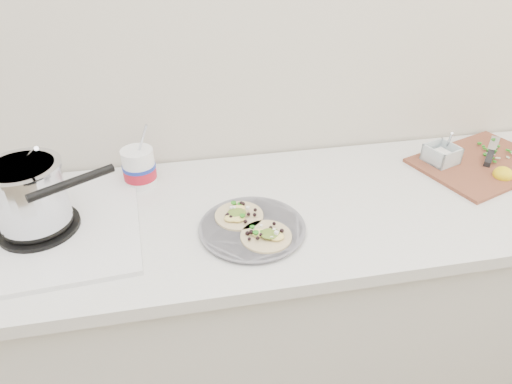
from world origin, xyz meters
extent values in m
cube|color=beige|center=(0.00, 1.73, 1.30)|extent=(3.50, 0.05, 2.60)
cube|color=silver|center=(0.00, 1.43, 0.43)|extent=(2.40, 0.62, 0.86)
cube|color=silver|center=(0.00, 1.41, 0.88)|extent=(2.44, 0.66, 0.04)
cube|color=silver|center=(-0.50, 1.41, 0.91)|extent=(0.56, 0.53, 0.01)
cylinder|color=black|center=(-0.50, 1.41, 0.92)|extent=(0.22, 0.22, 0.01)
torus|color=black|center=(-0.50, 1.41, 0.94)|extent=(0.19, 0.19, 0.02)
cylinder|color=silver|center=(-0.50, 1.41, 1.03)|extent=(0.19, 0.19, 0.17)
cylinder|color=slate|center=(0.07, 1.31, 0.91)|extent=(0.28, 0.28, 0.01)
cylinder|color=slate|center=(0.07, 1.31, 0.91)|extent=(0.30, 0.30, 0.00)
cylinder|color=white|center=(-0.23, 1.62, 0.96)|extent=(0.10, 0.10, 0.12)
cylinder|color=#AD1325|center=(-0.23, 1.62, 0.95)|extent=(0.10, 0.10, 0.04)
cylinder|color=#192D99|center=(-0.23, 1.62, 0.97)|extent=(0.10, 0.10, 0.01)
cube|color=brown|center=(0.92, 1.52, 0.91)|extent=(0.52, 0.43, 0.01)
cube|color=white|center=(0.78, 1.55, 0.93)|extent=(0.06, 0.06, 0.03)
ellipsoid|color=yellow|center=(0.92, 1.42, 0.93)|extent=(0.06, 0.06, 0.05)
cube|color=silver|center=(1.03, 1.62, 0.91)|extent=(0.13, 0.14, 0.00)
cube|color=black|center=(0.95, 1.53, 0.92)|extent=(0.09, 0.09, 0.02)
camera|label=1|loc=(-0.10, 0.33, 1.69)|focal=32.00mm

